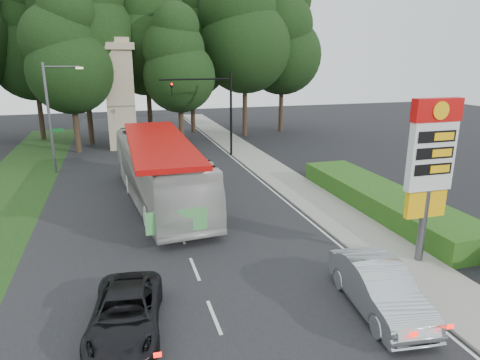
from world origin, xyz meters
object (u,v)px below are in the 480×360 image
object	(u,v)px
gas_station_pylon	(431,160)
streetlight_signs	(52,113)
sedan_silver	(380,288)
monument	(120,94)
suv_charcoal	(126,313)
traffic_signal_mast	(216,102)
transit_bus	(160,172)

from	to	relation	value
gas_station_pylon	streetlight_signs	distance (m)	25.74
sedan_silver	monument	bearing A→B (deg)	110.05
streetlight_signs	monument	xyz separation A→B (m)	(4.99, 7.99, 0.67)
suv_charcoal	sedan_silver	bearing A→B (deg)	-0.39
monument	traffic_signal_mast	bearing A→B (deg)	-38.00
monument	sedan_silver	bearing A→B (deg)	-76.23
sedan_silver	suv_charcoal	distance (m)	8.39
streetlight_signs	sedan_silver	bearing A→B (deg)	-61.10
gas_station_pylon	sedan_silver	distance (m)	5.80
sedan_silver	suv_charcoal	bearing A→B (deg)	177.99
traffic_signal_mast	monument	size ratio (longest dim) A/B	0.72
sedan_silver	suv_charcoal	xyz separation A→B (m)	(-8.30, 1.21, -0.18)
traffic_signal_mast	transit_bus	bearing A→B (deg)	-118.39
monument	transit_bus	size ratio (longest dim) A/B	0.73
monument	transit_bus	xyz separation A→B (m)	(1.62, -17.22, -3.19)
traffic_signal_mast	streetlight_signs	size ratio (longest dim) A/B	0.90
monument	transit_bus	distance (m)	17.59
streetlight_signs	monument	bearing A→B (deg)	58.03
gas_station_pylon	suv_charcoal	world-z (taller)	gas_station_pylon
transit_bus	monument	bearing A→B (deg)	89.51
transit_bus	sedan_silver	size ratio (longest dim) A/B	2.75
traffic_signal_mast	suv_charcoal	xyz separation A→B (m)	(-8.48, -23.40, -4.03)
transit_bus	sedan_silver	distance (m)	14.67
traffic_signal_mast	monument	xyz separation A→B (m)	(-7.68, 6.00, 0.43)
streetlight_signs	transit_bus	distance (m)	11.63
gas_station_pylon	traffic_signal_mast	world-z (taller)	traffic_signal_mast
suv_charcoal	gas_station_pylon	bearing A→B (deg)	14.55
traffic_signal_mast	transit_bus	size ratio (longest dim) A/B	0.52
streetlight_signs	transit_bus	bearing A→B (deg)	-54.39
transit_bus	sedan_silver	bearing A→B (deg)	-72.16
suv_charcoal	transit_bus	bearing A→B (deg)	86.68
traffic_signal_mast	streetlight_signs	distance (m)	12.83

